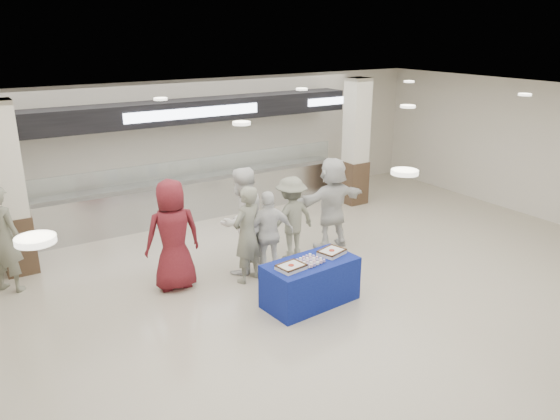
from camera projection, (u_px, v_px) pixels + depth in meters
ground at (327, 308)px, 8.92m from camera, size 14.00×14.00×0.00m
serving_line at (191, 170)px, 12.89m from camera, size 8.70×0.85×2.80m
column_left at (10, 193)px, 9.79m from camera, size 0.55×0.55×3.20m
column_right at (356, 145)px, 13.82m from camera, size 0.55×0.55×3.20m
display_table at (310, 282)px, 8.98m from camera, size 1.61×0.91×0.75m
sheet_cake_left at (291, 267)px, 8.57m from camera, size 0.46×0.38×0.09m
sheet_cake_right at (332, 252)px, 9.13m from camera, size 0.50×0.44×0.09m
cupcake_tray at (311, 261)px, 8.81m from camera, size 0.43×0.36×0.06m
civilian_maroon at (173, 235)px, 9.34m from camera, size 1.02×0.72×1.97m
soldier_a at (247, 234)px, 9.63m from camera, size 0.76×0.63×1.78m
chef_tall at (242, 221)px, 9.98m from camera, size 1.15×1.00×2.00m
chef_short at (269, 234)px, 9.89m from camera, size 1.00×0.56×1.61m
soldier_b at (291, 218)px, 10.63m from camera, size 1.13×0.72×1.66m
civilian_white at (332, 203)px, 11.15m from camera, size 1.77×0.58×1.91m
soldier_bg at (3, 239)px, 9.26m from camera, size 0.81×0.81×1.91m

